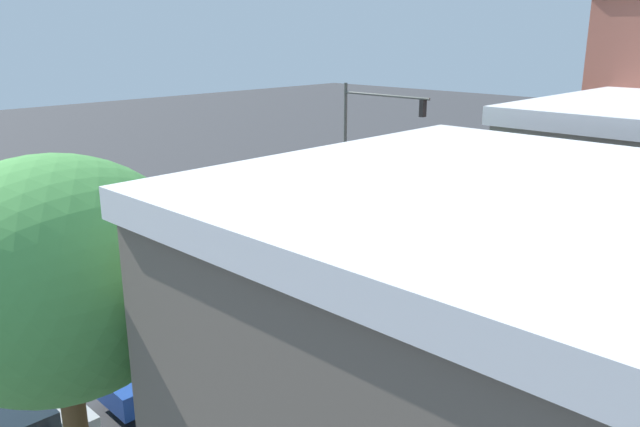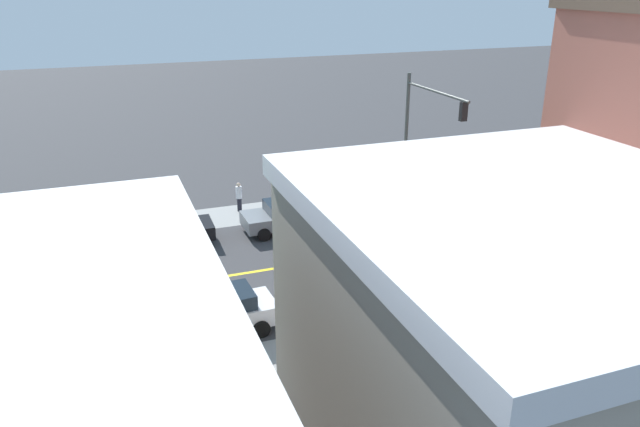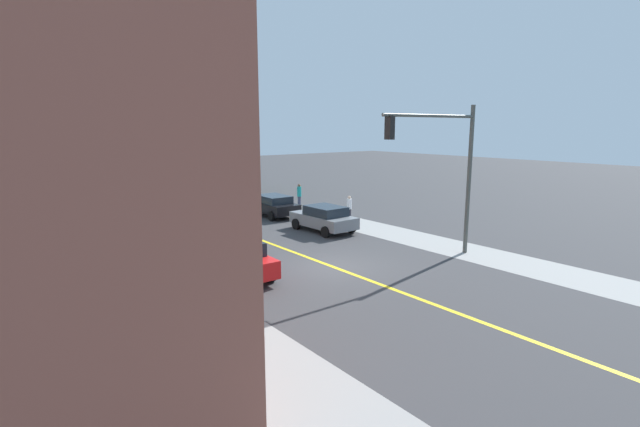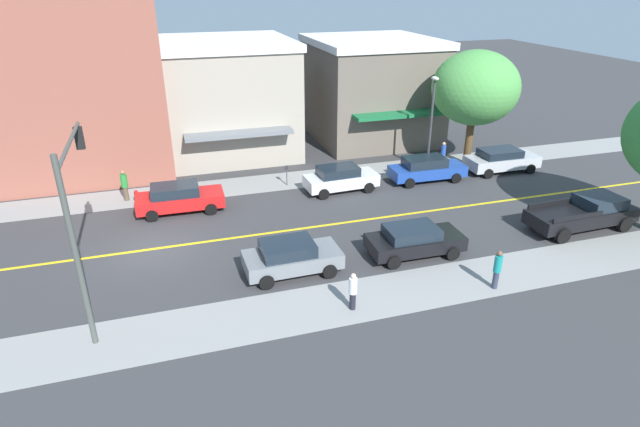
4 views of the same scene
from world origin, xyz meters
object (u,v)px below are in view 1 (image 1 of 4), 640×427
at_px(red_sedan_left_curb, 466,238).
at_px(street_lamp, 187,287).
at_px(parking_meter, 419,292).
at_px(grey_sedan_right_curb, 277,223).
at_px(traffic_light_mast, 369,126).
at_px(small_dog, 198,422).
at_px(white_sedan_left_curb, 327,301).
at_px(pedestrian_blue_shirt, 156,414).
at_px(pedestrian_teal_shirt, 91,239).
at_px(street_tree_left_near, 57,277).
at_px(black_sedan_right_curb, 174,251).
at_px(blue_sedan_left_curb, 188,360).
at_px(pedestrian_green_shirt, 547,233).
at_px(fire_hydrant, 528,245).
at_px(pedestrian_white_shirt, 210,215).

bearing_deg(red_sedan_left_curb, street_lamp, 7.79).
height_order(parking_meter, grey_sedan_right_curb, grey_sedan_right_curb).
distance_m(traffic_light_mast, small_dog, 23.17).
xyz_separation_m(traffic_light_mast, white_sedan_left_curb, (-9.01, 12.99, -3.87)).
distance_m(street_lamp, pedestrian_blue_shirt, 3.11).
relative_size(parking_meter, traffic_light_mast, 0.18).
height_order(pedestrian_blue_shirt, small_dog, pedestrian_blue_shirt).
distance_m(pedestrian_blue_shirt, small_dog, 1.18).
height_order(traffic_light_mast, small_dog, traffic_light_mast).
bearing_deg(pedestrian_teal_shirt, street_tree_left_near, -0.08).
relative_size(grey_sedan_right_curb, small_dog, 5.40).
bearing_deg(parking_meter, small_dog, 91.22).
distance_m(black_sedan_right_curb, pedestrian_blue_shirt, 12.50).
xyz_separation_m(blue_sedan_left_curb, small_dog, (-2.10, 1.18, -0.43)).
xyz_separation_m(red_sedan_left_curb, grey_sedan_right_curb, (8.05, 4.24, -0.03)).
bearing_deg(red_sedan_left_curb, pedestrian_teal_shirt, -43.24).
bearing_deg(traffic_light_mast, pedestrian_green_shirt, -3.76).
xyz_separation_m(blue_sedan_left_curb, pedestrian_blue_shirt, (-1.84, 2.18, 0.15)).
xyz_separation_m(fire_hydrant, pedestrian_blue_shirt, (-0.12, 19.56, 0.57)).
height_order(traffic_light_mast, pedestrian_blue_shirt, traffic_light_mast).
distance_m(fire_hydrant, pedestrian_green_shirt, 1.02).
bearing_deg(black_sedan_right_curb, pedestrian_teal_shirt, -60.30).
bearing_deg(fire_hydrant, parking_meter, 91.08).
distance_m(street_tree_left_near, red_sedan_left_curb, 19.93).
distance_m(red_sedan_left_curb, pedestrian_white_shirt, 12.81).
xyz_separation_m(street_tree_left_near, pedestrian_white_shirt, (13.68, -13.49, -4.32)).
bearing_deg(street_lamp, fire_hydrant, -90.16).
bearing_deg(white_sedan_left_curb, street_lamp, 11.13).
xyz_separation_m(pedestrian_blue_shirt, small_dog, (-0.26, -0.99, -0.58)).
bearing_deg(pedestrian_white_shirt, black_sedan_right_curb, -166.22).
xyz_separation_m(grey_sedan_right_curb, pedestrian_green_shirt, (-10.56, -7.10, 0.18)).
height_order(grey_sedan_right_curb, pedestrian_green_shirt, pedestrian_green_shirt).
height_order(traffic_light_mast, red_sedan_left_curb, traffic_light_mast).
distance_m(street_tree_left_near, black_sedan_right_curb, 14.66).
xyz_separation_m(black_sedan_right_curb, pedestrian_teal_shirt, (3.59, 1.94, 0.17)).
bearing_deg(small_dog, red_sedan_left_curb, 104.04).
distance_m(fire_hydrant, grey_sedan_right_curb, 11.90).
distance_m(parking_meter, pedestrian_green_shirt, 9.42).
xyz_separation_m(red_sedan_left_curb, white_sedan_left_curb, (-0.19, 9.39, -0.00)).
distance_m(traffic_light_mast, blue_sedan_left_curb, 21.11).
height_order(parking_meter, traffic_light_mast, traffic_light_mast).
relative_size(street_tree_left_near, pedestrian_white_shirt, 4.74).
relative_size(street_tree_left_near, pedestrian_blue_shirt, 4.20).
height_order(black_sedan_right_curb, pedestrian_blue_shirt, pedestrian_blue_shirt).
height_order(red_sedan_left_curb, small_dog, red_sedan_left_curb).
bearing_deg(fire_hydrant, grey_sedan_right_curb, 33.21).
relative_size(street_lamp, pedestrian_white_shirt, 3.85).
height_order(parking_meter, pedestrian_teal_shirt, pedestrian_teal_shirt).
distance_m(street_lamp, white_sedan_left_curb, 7.52).
relative_size(parking_meter, pedestrian_green_shirt, 0.69).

